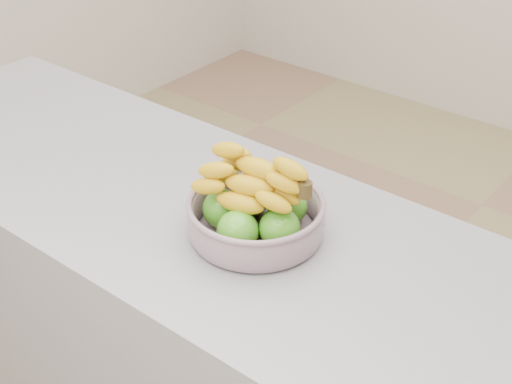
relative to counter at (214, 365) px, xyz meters
The scene contains 3 objects.
ground 0.69m from the counter, 90.00° to the left, with size 4.00×4.00×0.00m, color #908358.
counter is the anchor object (origin of this frame).
fruit_bowl 0.52m from the counter, ahead, with size 0.27×0.27×0.17m.
Camera 1 is at (0.85, -1.41, 1.73)m, focal length 50.00 mm.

